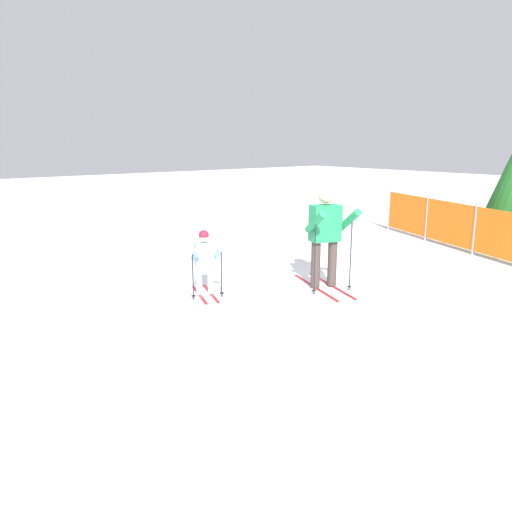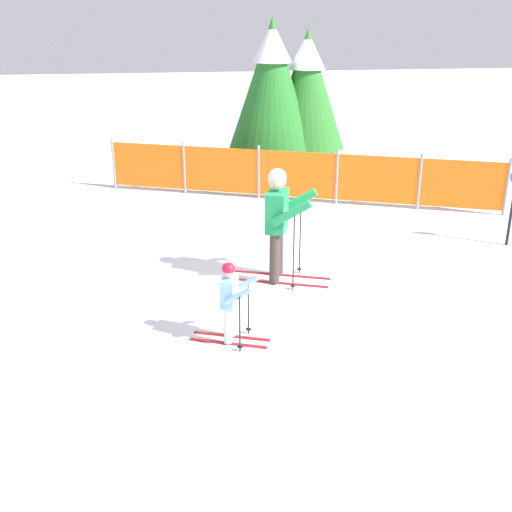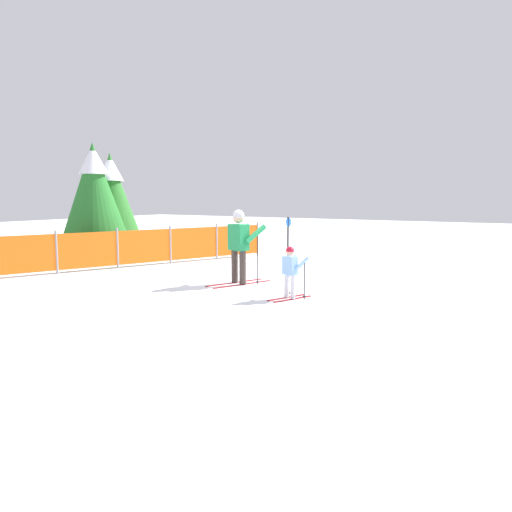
# 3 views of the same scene
# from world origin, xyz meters

# --- Properties ---
(ground_plane) EXTENTS (60.00, 60.00, 0.00)m
(ground_plane) POSITION_xyz_m (0.00, 0.00, 0.00)
(ground_plane) COLOR white
(skier_adult) EXTENTS (1.62, 0.95, 1.70)m
(skier_adult) POSITION_xyz_m (-0.27, 0.06, 1.01)
(skier_adult) COLOR maroon
(skier_adult) RESTS_ON ground_plane
(skier_child) EXTENTS (0.99, 0.59, 1.03)m
(skier_child) POSITION_xyz_m (-1.14, -1.70, 0.60)
(skier_child) COLOR maroon
(skier_child) RESTS_ON ground_plane
(safety_fence) EXTENTS (7.66, 3.01, 1.12)m
(safety_fence) POSITION_xyz_m (0.77, 4.01, 0.56)
(safety_fence) COLOR gray
(safety_fence) RESTS_ON ground_plane
(conifer_far) EXTENTS (1.79, 1.79, 3.33)m
(conifer_far) POSITION_xyz_m (1.33, 5.92, 2.06)
(conifer_far) COLOR #4C3823
(conifer_far) RESTS_ON ground_plane
(conifer_near) EXTENTS (1.92, 1.92, 3.56)m
(conifer_near) POSITION_xyz_m (0.50, 5.73, 2.20)
(conifer_near) COLOR #4C3823
(conifer_near) RESTS_ON ground_plane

